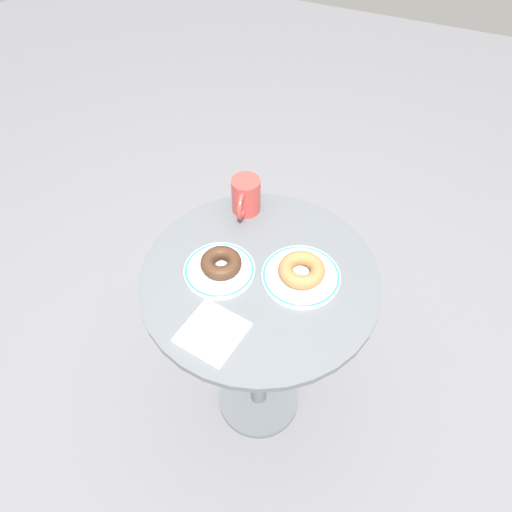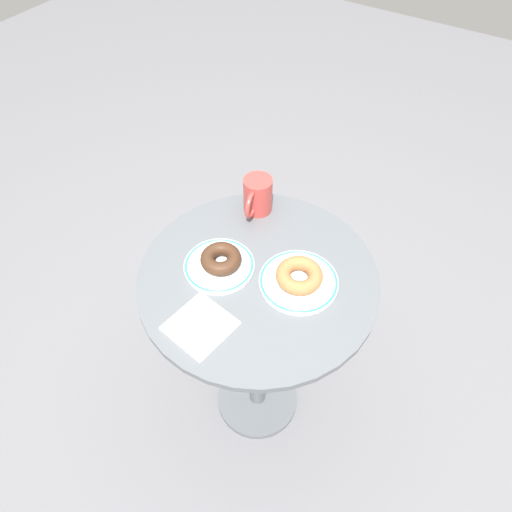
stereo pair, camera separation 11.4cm
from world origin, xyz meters
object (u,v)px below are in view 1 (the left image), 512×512
plate_right (301,276)px  donut_cinnamon (302,270)px  plate_left (219,270)px  donut_chocolate (221,263)px  paper_napkin (212,332)px  coffee_mug (246,196)px  cafe_table (259,323)px

plate_right → donut_cinnamon: bearing=0.0°
plate_left → donut_chocolate: size_ratio=1.73×
plate_right → donut_chocolate: donut_chocolate is taller
paper_napkin → coffee_mug: (-0.09, 0.39, 0.05)m
plate_right → donut_cinnamon: (0.00, 0.00, 0.02)m
plate_left → donut_cinnamon: (0.19, 0.06, 0.02)m
cafe_table → coffee_mug: 0.36m
donut_chocolate → donut_cinnamon: size_ratio=0.90×
donut_chocolate → coffee_mug: (-0.03, 0.22, 0.02)m
cafe_table → paper_napkin: paper_napkin is taller
cafe_table → donut_cinnamon: size_ratio=6.56×
plate_right → donut_chocolate: (-0.19, -0.06, 0.02)m
cafe_table → paper_napkin: (-0.03, -0.20, 0.23)m
cafe_table → plate_right: 0.25m
paper_napkin → coffee_mug: coffee_mug is taller
plate_left → cafe_table: bearing=17.6°
cafe_table → paper_napkin: size_ratio=5.65×
plate_right → coffee_mug: bearing=143.7°
donut_cinnamon → coffee_mug: (-0.22, 0.16, 0.02)m
plate_right → paper_napkin: bearing=-119.3°
plate_left → coffee_mug: 0.23m
plate_right → paper_napkin: size_ratio=1.47×
plate_left → plate_right: bearing=18.2°
cafe_table → donut_chocolate: (-0.09, -0.03, 0.25)m
plate_right → cafe_table: bearing=-161.3°
plate_left → donut_cinnamon: bearing=18.2°
plate_left → donut_cinnamon: size_ratio=1.56×
cafe_table → coffee_mug: bearing=122.9°
cafe_table → plate_left: plate_left is taller
plate_right → coffee_mug: coffee_mug is taller
plate_right → donut_chocolate: 0.20m
cafe_table → donut_cinnamon: donut_cinnamon is taller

